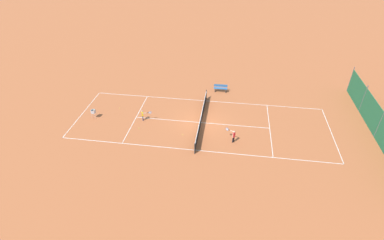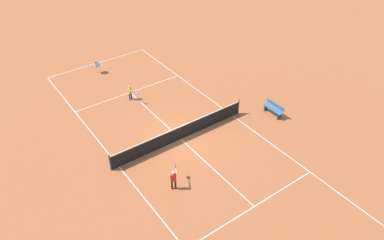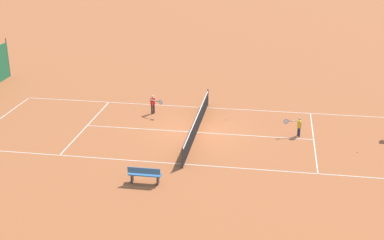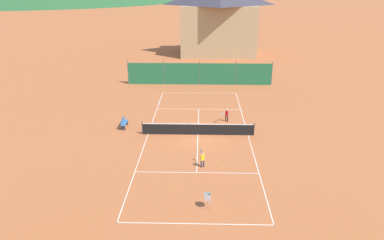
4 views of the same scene
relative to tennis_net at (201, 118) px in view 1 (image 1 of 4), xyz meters
The scene contains 11 objects.
ground_plane 0.50m from the tennis_net, ahead, with size 600.00×600.00×0.00m, color #B25B33.
court_line_markings 0.50m from the tennis_net, ahead, with size 8.25×23.85×0.01m.
tennis_net is the anchor object (origin of this frame).
windscreen_fence_far 15.52m from the tennis_net, 90.00° to the left, with size 17.28×0.08×2.90m.
player_near_service 5.55m from the tennis_net, 86.23° to the right, with size 0.35×0.97×1.08m.
player_far_service 3.96m from the tennis_net, 50.78° to the left, with size 0.77×0.86×1.19m.
tennis_ball_mid_court 5.89m from the tennis_net, 72.22° to the right, with size 0.07×0.07×0.07m, color #CCE033.
tennis_ball_near_corner 8.64m from the tennis_net, 98.71° to the right, with size 0.07×0.07×0.07m, color #CCE033.
tennis_ball_service_box 2.63m from the tennis_net, 32.97° to the right, with size 0.07×0.07×0.07m, color #CCE033.
ball_hopper 10.43m from the tennis_net, 86.43° to the right, with size 0.36×0.36×0.89m.
courtside_bench 6.50m from the tennis_net, 167.48° to the left, with size 0.36×1.50×0.84m.
Camera 1 is at (23.24, 2.49, 16.28)m, focal length 28.00 mm.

